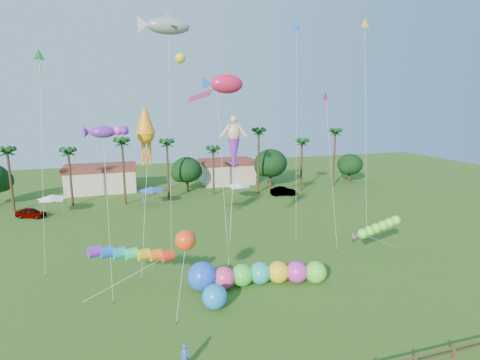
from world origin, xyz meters
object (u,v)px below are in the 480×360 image
object	(u,v)px
spectator_a	(185,356)
spectator_b	(355,237)
caterpillar_inflatable	(253,274)
blue_ball	(215,297)
car_a	(31,213)
car_b	(283,191)

from	to	relation	value
spectator_a	spectator_b	distance (m)	26.42
caterpillar_inflatable	blue_ball	distance (m)	4.89
car_a	car_b	xyz separation A→B (m)	(39.38, 1.15, 0.06)
car_a	spectator_a	size ratio (longest dim) A/B	2.54
spectator_b	caterpillar_inflatable	size ratio (longest dim) A/B	0.14
car_b	spectator_a	xyz separation A→B (m)	(-23.71, -38.41, 0.05)
spectator_a	spectator_b	size ratio (longest dim) A/B	0.96
spectator_b	blue_ball	bearing A→B (deg)	-109.09
spectator_a	car_a	bearing A→B (deg)	119.73
spectator_b	blue_ball	distance (m)	20.52
spectator_b	caterpillar_inflatable	xyz separation A→B (m)	(-14.53, -5.93, 0.22)
car_a	spectator_a	bearing A→B (deg)	-133.37
car_a	car_b	world-z (taller)	car_b
car_b	blue_ball	bearing A→B (deg)	160.76
spectator_b	blue_ball	xyz separation A→B (m)	(-18.64, -8.58, 0.15)
car_b	spectator_b	bearing A→B (deg)	-171.19
blue_ball	caterpillar_inflatable	bearing A→B (deg)	32.75
car_a	spectator_b	size ratio (longest dim) A/B	2.42
spectator_a	blue_ball	xyz separation A→B (m)	(3.34, 6.08, 0.19)
car_a	caterpillar_inflatable	bearing A→B (deg)	-117.15
car_b	spectator_b	size ratio (longest dim) A/B	2.70
car_b	spectator_b	world-z (taller)	spectator_b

